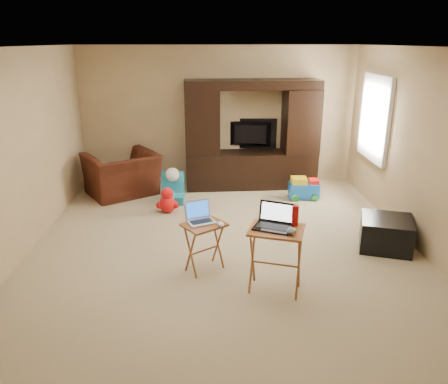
{
  "coord_description": "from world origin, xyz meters",
  "views": [
    {
      "loc": [
        -0.19,
        -5.28,
        2.57
      ],
      "look_at": [
        0.0,
        -0.2,
        0.8
      ],
      "focal_mm": 35.0,
      "sensor_mm": 36.0,
      "label": 1
    }
  ],
  "objects_px": {
    "recliner": "(122,174)",
    "laptop_left": "(201,213)",
    "push_toy": "(304,188)",
    "tray_table_right": "(275,260)",
    "child_rocker": "(172,188)",
    "tray_table_left": "(204,247)",
    "ottoman": "(386,233)",
    "mouse_right": "(291,231)",
    "mouse_left": "(221,224)",
    "water_bottle": "(295,216)",
    "television": "(250,134)",
    "laptop_right": "(273,217)",
    "entertainment_center": "(251,135)",
    "plush_toy": "(167,200)"
  },
  "relations": [
    {
      "from": "push_toy",
      "to": "laptop_right",
      "type": "height_order",
      "value": "laptop_right"
    },
    {
      "from": "laptop_right",
      "to": "mouse_right",
      "type": "bearing_deg",
      "value": -15.87
    },
    {
      "from": "mouse_left",
      "to": "water_bottle",
      "type": "distance_m",
      "value": 0.87
    },
    {
      "from": "child_rocker",
      "to": "laptop_right",
      "type": "xyz_separation_m",
      "value": [
        1.26,
        -2.75,
        0.59
      ]
    },
    {
      "from": "water_bottle",
      "to": "mouse_right",
      "type": "bearing_deg",
      "value": -109.29
    },
    {
      "from": "push_toy",
      "to": "tray_table_left",
      "type": "xyz_separation_m",
      "value": [
        -1.68,
        -2.41,
        0.1
      ]
    },
    {
      "from": "push_toy",
      "to": "water_bottle",
      "type": "height_order",
      "value": "water_bottle"
    },
    {
      "from": "plush_toy",
      "to": "laptop_right",
      "type": "xyz_separation_m",
      "value": [
        1.31,
        -2.32,
        0.64
      ]
    },
    {
      "from": "ottoman",
      "to": "entertainment_center",
      "type": "bearing_deg",
      "value": 120.05
    },
    {
      "from": "laptop_left",
      "to": "tray_table_right",
      "type": "bearing_deg",
      "value": -55.33
    },
    {
      "from": "television",
      "to": "water_bottle",
      "type": "xyz_separation_m",
      "value": [
        0.12,
        -3.74,
        -0.09
      ]
    },
    {
      "from": "ottoman",
      "to": "laptop_left",
      "type": "distance_m",
      "value": 2.48
    },
    {
      "from": "entertainment_center",
      "to": "ottoman",
      "type": "xyz_separation_m",
      "value": [
        1.51,
        -2.61,
        -0.76
      ]
    },
    {
      "from": "push_toy",
      "to": "ottoman",
      "type": "relative_size",
      "value": 0.82
    },
    {
      "from": "entertainment_center",
      "to": "television",
      "type": "bearing_deg",
      "value": 87.87
    },
    {
      "from": "television",
      "to": "push_toy",
      "type": "relative_size",
      "value": 1.91
    },
    {
      "from": "laptop_right",
      "to": "entertainment_center",
      "type": "bearing_deg",
      "value": 111.65
    },
    {
      "from": "television",
      "to": "mouse_right",
      "type": "relative_size",
      "value": 6.66
    },
    {
      "from": "recliner",
      "to": "tray_table_left",
      "type": "distance_m",
      "value": 3.07
    },
    {
      "from": "recliner",
      "to": "push_toy",
      "type": "bearing_deg",
      "value": 141.68
    },
    {
      "from": "television",
      "to": "laptop_right",
      "type": "distance_m",
      "value": 3.8
    },
    {
      "from": "laptop_right",
      "to": "tray_table_left",
      "type": "bearing_deg",
      "value": 170.74
    },
    {
      "from": "child_rocker",
      "to": "entertainment_center",
      "type": "bearing_deg",
      "value": 31.94
    },
    {
      "from": "television",
      "to": "tray_table_left",
      "type": "relative_size",
      "value": 1.68
    },
    {
      "from": "push_toy",
      "to": "water_bottle",
      "type": "relative_size",
      "value": 2.31
    },
    {
      "from": "television",
      "to": "laptop_left",
      "type": "bearing_deg",
      "value": 80.81
    },
    {
      "from": "ottoman",
      "to": "mouse_right",
      "type": "bearing_deg",
      "value": -143.12
    },
    {
      "from": "entertainment_center",
      "to": "tray_table_right",
      "type": "distance_m",
      "value": 3.64
    },
    {
      "from": "plush_toy",
      "to": "tray_table_left",
      "type": "relative_size",
      "value": 0.7
    },
    {
      "from": "recliner",
      "to": "laptop_left",
      "type": "bearing_deg",
      "value": 85.04
    },
    {
      "from": "child_rocker",
      "to": "ottoman",
      "type": "xyz_separation_m",
      "value": [
        2.89,
        -1.79,
        -0.05
      ]
    },
    {
      "from": "push_toy",
      "to": "water_bottle",
      "type": "bearing_deg",
      "value": -103.02
    },
    {
      "from": "entertainment_center",
      "to": "child_rocker",
      "type": "height_order",
      "value": "entertainment_center"
    },
    {
      "from": "entertainment_center",
      "to": "plush_toy",
      "type": "bearing_deg",
      "value": -140.85
    },
    {
      "from": "child_rocker",
      "to": "water_bottle",
      "type": "distance_m",
      "value": 3.14
    },
    {
      "from": "laptop_left",
      "to": "laptop_right",
      "type": "height_order",
      "value": "laptop_right"
    },
    {
      "from": "entertainment_center",
      "to": "child_rocker",
      "type": "xyz_separation_m",
      "value": [
        -1.38,
        -0.82,
        -0.72
      ]
    },
    {
      "from": "recliner",
      "to": "laptop_right",
      "type": "relative_size",
      "value": 3.0
    },
    {
      "from": "entertainment_center",
      "to": "mouse_right",
      "type": "xyz_separation_m",
      "value": [
        0.05,
        -3.71,
        -0.21
      ]
    },
    {
      "from": "push_toy",
      "to": "tray_table_right",
      "type": "distance_m",
      "value": 3.04
    },
    {
      "from": "ottoman",
      "to": "mouse_right",
      "type": "xyz_separation_m",
      "value": [
        -1.46,
        -1.1,
        0.55
      ]
    },
    {
      "from": "entertainment_center",
      "to": "plush_toy",
      "type": "height_order",
      "value": "entertainment_center"
    },
    {
      "from": "child_rocker",
      "to": "tray_table_left",
      "type": "height_order",
      "value": "tray_table_left"
    },
    {
      "from": "entertainment_center",
      "to": "tray_table_left",
      "type": "bearing_deg",
      "value": -107.21
    },
    {
      "from": "television",
      "to": "child_rocker",
      "type": "distance_m",
      "value": 1.86
    },
    {
      "from": "recliner",
      "to": "water_bottle",
      "type": "bearing_deg",
      "value": 94.89
    },
    {
      "from": "tray_table_left",
      "to": "laptop_left",
      "type": "bearing_deg",
      "value": 99.45
    },
    {
      "from": "laptop_left",
      "to": "mouse_right",
      "type": "bearing_deg",
      "value": -56.85
    },
    {
      "from": "child_rocker",
      "to": "laptop_left",
      "type": "relative_size",
      "value": 1.64
    },
    {
      "from": "tray_table_left",
      "to": "tray_table_right",
      "type": "distance_m",
      "value": 0.9
    }
  ]
}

